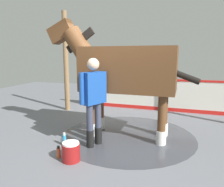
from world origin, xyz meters
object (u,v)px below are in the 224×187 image
object	(u,v)px
horse	(123,70)
bottle_spray	(59,152)
handler	(94,96)
bottle_shampoo	(64,140)
wash_bucket	(71,152)

from	to	relation	value
horse	bottle_spray	distance (m)	2.11
handler	bottle_spray	distance (m)	1.20
bottle_shampoo	handler	bearing A→B (deg)	-71.57
handler	bottle_shampoo	world-z (taller)	handler
bottle_shampoo	horse	bearing A→B (deg)	-47.61
horse	wash_bucket	world-z (taller)	horse
handler	wash_bucket	distance (m)	1.11
horse	handler	size ratio (longest dim) A/B	1.94
horse	bottle_spray	bearing A→B (deg)	61.63
horse	bottle_spray	size ratio (longest dim) A/B	15.43
handler	bottle_shampoo	bearing A→B (deg)	-137.31
horse	handler	distance (m)	0.94
horse	wash_bucket	distance (m)	2.00
handler	bottle_shampoo	xyz separation A→B (m)	(-0.19, 0.56, -0.88)
wash_bucket	bottle_spray	world-z (taller)	wash_bucket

